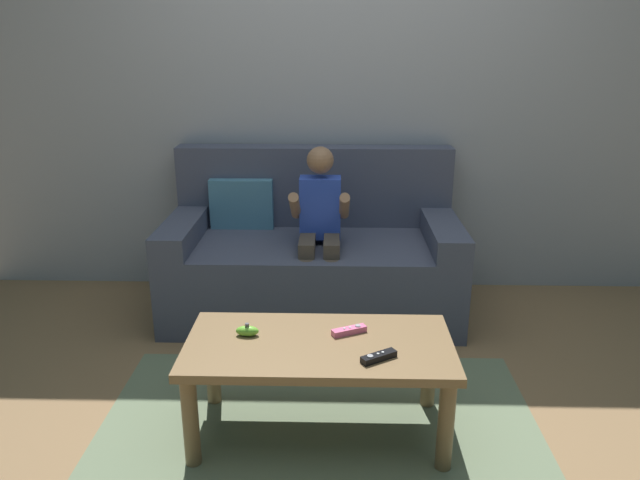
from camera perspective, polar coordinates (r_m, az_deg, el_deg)
ground_plane at (r=2.57m, az=2.20°, el=-17.13°), size 9.04×9.04×0.00m
wall_back at (r=3.62m, az=2.21°, el=14.61°), size 4.52×0.05×2.50m
couch at (r=3.43m, az=-0.80°, el=-1.64°), size 1.61×0.80×0.90m
person_seated_on_couch at (r=3.18m, az=-0.02°, el=1.34°), size 0.31×0.38×0.96m
coffee_table at (r=2.35m, az=-0.09°, el=-11.05°), size 1.02×0.50×0.40m
area_rug at (r=2.53m, az=-0.09°, el=-17.66°), size 1.78×1.19×0.01m
game_remote_black_near_edge at (r=2.21m, az=5.59°, el=-10.98°), size 0.14×0.11×0.03m
nunchuk_lime at (r=2.37m, az=-6.93°, el=-8.55°), size 0.09×0.05×0.05m
game_remote_pink_far_corner at (r=2.38m, az=2.79°, el=-8.59°), size 0.14×0.09×0.03m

